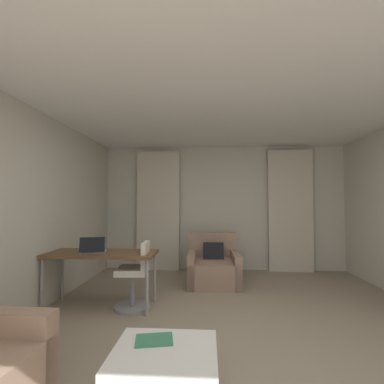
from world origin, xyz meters
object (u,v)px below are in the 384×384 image
Objects in this scene: magazine_open at (154,340)px; coffee_table at (165,376)px; laptop at (93,249)px; desk at (102,257)px; desk_chair at (136,279)px; armchair at (214,267)px.

coffee_table is at bearing -49.36° from magazine_open.
coffee_table is at bearing -52.67° from laptop.
coffee_table is 2.38× the size of magazine_open.
desk is 0.55m from desk_chair.
desk_chair is 1.19× the size of coffee_table.
magazine_open is at bearing -56.34° from desk.
armchair is at bearing 35.99° from laptop.
desk_chair is (0.48, -0.02, -0.28)m from desk.
desk_chair reaches higher than armchair.
desk_chair is at bearing 110.10° from magazine_open.
coffee_table is (0.66, -1.65, -0.21)m from desk_chair.
armchair is at bearing 36.57° from desk.
armchair is 1.01× the size of desk_chair.
armchair reaches higher than desk.
armchair is 2.85m from coffee_table.
magazine_open is (0.56, -1.54, -0.01)m from desk_chair.
coffee_table is at bearing -68.19° from desk_chair.
coffee_table is 0.24m from magazine_open.
armchair is 2.09m from laptop.
desk_chair reaches higher than desk.
desk_chair is 2.37× the size of laptop.
magazine_open reaches higher than coffee_table.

